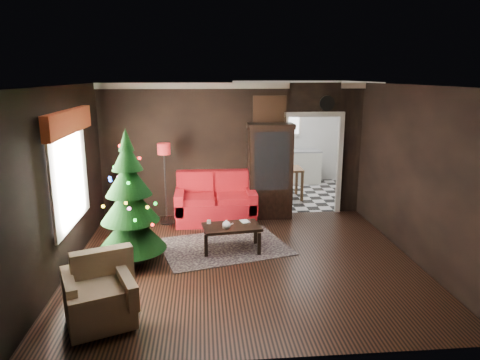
{
  "coord_description": "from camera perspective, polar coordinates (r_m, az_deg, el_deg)",
  "views": [
    {
      "loc": [
        -0.66,
        -6.53,
        2.95
      ],
      "look_at": [
        0.0,
        0.9,
        1.15
      ],
      "focal_mm": 32.65,
      "sensor_mm": 36.0,
      "label": 1
    }
  ],
  "objects": [
    {
      "name": "wall_right",
      "position": [
        7.53,
        21.98,
        0.68
      ],
      "size": [
        0.0,
        5.5,
        5.5
      ],
      "primitive_type": "plane",
      "rotation": [
        1.57,
        0.0,
        -1.57
      ],
      "color": "black",
      "rests_on": "ground"
    },
    {
      "name": "floor_lamp",
      "position": [
        8.83,
        -9.73,
        -0.53
      ],
      "size": [
        0.35,
        0.35,
        1.64
      ],
      "primitive_type": null,
      "rotation": [
        0.0,
        0.0,
        -0.32
      ],
      "color": "black",
      "rests_on": "ground"
    },
    {
      "name": "loveseat",
      "position": [
        8.93,
        -3.21,
        -2.38
      ],
      "size": [
        1.7,
        0.9,
        1.0
      ],
      "primitive_type": null,
      "color": "#941009",
      "rests_on": "ground"
    },
    {
      "name": "doorway",
      "position": [
        9.53,
        9.39,
        1.87
      ],
      "size": [
        1.1,
        0.1,
        2.1
      ],
      "primitive_type": null,
      "color": "beige",
      "rests_on": "ground"
    },
    {
      "name": "book",
      "position": [
        7.62,
        0.14,
        -4.86
      ],
      "size": [
        0.14,
        0.06,
        0.19
      ],
      "primitive_type": "imported",
      "rotation": [
        0.0,
        0.0,
        0.3
      ],
      "color": "#8A7755",
      "rests_on": "coffee_table"
    },
    {
      "name": "floor",
      "position": [
        7.2,
        0.64,
        -10.63
      ],
      "size": [
        5.5,
        5.5,
        0.0
      ],
      "primitive_type": "plane",
      "color": "black",
      "rests_on": "ground"
    },
    {
      "name": "wall_front",
      "position": [
        4.37,
        3.95,
        -7.24
      ],
      "size": [
        5.5,
        0.0,
        5.5
      ],
      "primitive_type": "plane",
      "rotation": [
        -1.57,
        0.0,
        0.0
      ],
      "color": "black",
      "rests_on": "ground"
    },
    {
      "name": "armchair",
      "position": [
        5.59,
        -18.03,
        -13.61
      ],
      "size": [
        1.03,
        1.03,
        0.81
      ],
      "primitive_type": null,
      "rotation": [
        0.0,
        0.0,
        0.38
      ],
      "color": "tan",
      "rests_on": "ground"
    },
    {
      "name": "curio_cabinet",
      "position": [
        9.14,
        3.93,
        0.88
      ],
      "size": [
        0.9,
        0.45,
        1.9
      ],
      "primitive_type": null,
      "color": "black",
      "rests_on": "ground"
    },
    {
      "name": "kitchen_counter",
      "position": [
        12.23,
        6.18,
        1.68
      ],
      "size": [
        1.8,
        0.6,
        0.9
      ],
      "primitive_type": "cube",
      "color": "silver",
      "rests_on": "ground"
    },
    {
      "name": "wall_clock",
      "position": [
        9.37,
        11.28,
        9.82
      ],
      "size": [
        0.32,
        0.32,
        0.06
      ],
      "primitive_type": "cylinder",
      "color": "white",
      "rests_on": "wall_back"
    },
    {
      "name": "kitchen_table",
      "position": [
        10.75,
        6.13,
        -0.38
      ],
      "size": [
        0.7,
        0.7,
        0.75
      ],
      "primitive_type": null,
      "color": "brown",
      "rests_on": "ground"
    },
    {
      "name": "teapot",
      "position": [
        7.31,
        -1.81,
        -5.87
      ],
      "size": [
        0.18,
        0.18,
        0.15
      ],
      "primitive_type": null,
      "rotation": [
        0.0,
        0.0,
        -0.14
      ],
      "color": "white",
      "rests_on": "coffee_table"
    },
    {
      "name": "valance",
      "position": [
        7.05,
        -21.45,
        7.1
      ],
      "size": [
        0.12,
        2.1,
        0.35
      ],
      "primitive_type": "cube",
      "color": "#A03A1F",
      "rests_on": "wall_left"
    },
    {
      "name": "ceiling",
      "position": [
        6.57,
        0.71,
        12.25
      ],
      "size": [
        5.5,
        5.5,
        0.0
      ],
      "primitive_type": "plane",
      "rotation": [
        3.14,
        0.0,
        0.0
      ],
      "color": "white",
      "rests_on": "ground"
    },
    {
      "name": "cup_a",
      "position": [
        7.6,
        -4.09,
        -5.48
      ],
      "size": [
        0.08,
        0.08,
        0.06
      ],
      "primitive_type": "cylinder",
      "rotation": [
        0.0,
        0.0,
        -0.23
      ],
      "color": "white",
      "rests_on": "coffee_table"
    },
    {
      "name": "coffee_table",
      "position": [
        7.56,
        -1.1,
        -7.53
      ],
      "size": [
        1.03,
        0.7,
        0.43
      ],
      "primitive_type": null,
      "rotation": [
        0.0,
        0.0,
        0.14
      ],
      "color": "black",
      "rests_on": "rug"
    },
    {
      "name": "wall_left",
      "position": [
        7.04,
        -22.22,
        -0.19
      ],
      "size": [
        0.0,
        5.5,
        5.5
      ],
      "primitive_type": "plane",
      "rotation": [
        1.57,
        0.0,
        1.57
      ],
      "color": "black",
      "rests_on": "ground"
    },
    {
      "name": "rug",
      "position": [
        7.78,
        -2.06,
        -8.68
      ],
      "size": [
        2.47,
        2.06,
        0.01
      ],
      "primitive_type": "cube",
      "rotation": [
        0.0,
        0.0,
        0.26
      ],
      "color": "#51424E",
      "rests_on": "ground"
    },
    {
      "name": "kitchen_floor",
      "position": [
        11.19,
        7.3,
        -1.83
      ],
      "size": [
        3.0,
        3.0,
        0.0
      ],
      "primitive_type": "plane",
      "color": "silver",
      "rests_on": "ground"
    },
    {
      "name": "kitchen_window",
      "position": [
        12.28,
        6.1,
        7.64
      ],
      "size": [
        0.7,
        0.06,
        0.7
      ],
      "primitive_type": "cube",
      "color": "white",
      "rests_on": "ground"
    },
    {
      "name": "wall_back",
      "position": [
        9.19,
        -0.88,
        3.85
      ],
      "size": [
        5.5,
        0.0,
        5.5
      ],
      "primitive_type": "plane",
      "rotation": [
        1.57,
        0.0,
        0.0
      ],
      "color": "black",
      "rests_on": "ground"
    },
    {
      "name": "christmas_tree",
      "position": [
        7.06,
        -14.24,
        -2.49
      ],
      "size": [
        1.44,
        1.44,
        2.1
      ],
      "primitive_type": null,
      "rotation": [
        0.0,
        0.0,
        -0.41
      ],
      "color": "black",
      "rests_on": "ground"
    },
    {
      "name": "painting",
      "position": [
        9.13,
        3.89,
        9.13
      ],
      "size": [
        0.62,
        0.05,
        0.52
      ],
      "primitive_type": "cube",
      "color": "#A9804A",
      "rests_on": "wall_back"
    },
    {
      "name": "left_window",
      "position": [
        7.2,
        -21.5,
        0.58
      ],
      "size": [
        0.05,
        1.6,
        1.4
      ],
      "primitive_type": "cube",
      "color": "white",
      "rests_on": "wall_left"
    },
    {
      "name": "cup_b",
      "position": [
        7.38,
        -2.05,
        -6.06
      ],
      "size": [
        0.08,
        0.08,
        0.06
      ],
      "primitive_type": "cylinder",
      "rotation": [
        0.0,
        0.0,
        -0.2
      ],
      "color": "white",
      "rests_on": "coffee_table"
    }
  ]
}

